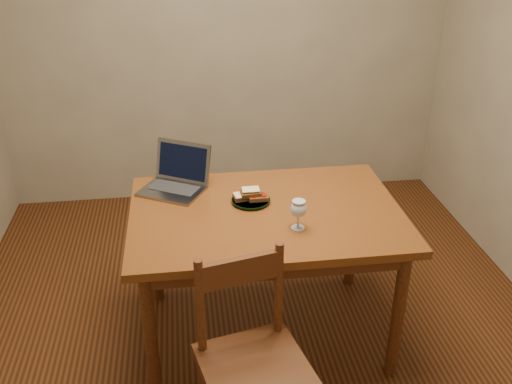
{
  "coord_description": "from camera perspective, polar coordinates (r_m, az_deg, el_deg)",
  "views": [
    {
      "loc": [
        -0.32,
        -2.43,
        2.07
      ],
      "look_at": [
        0.01,
        0.02,
        0.8
      ],
      "focal_mm": 40.0,
      "sensor_mm": 36.0,
      "label": 1
    }
  ],
  "objects": [
    {
      "name": "sandwich_cheese",
      "position": [
        2.8,
        -1.2,
        -0.4
      ],
      "size": [
        0.11,
        0.07,
        0.03
      ],
      "primitive_type": null,
      "rotation": [
        0.0,
        0.0,
        0.14
      ],
      "color": "#381E0C",
      "rests_on": "plate"
    },
    {
      "name": "milk_glass",
      "position": [
        2.56,
        4.25,
        -2.27
      ],
      "size": [
        0.07,
        0.07,
        0.14
      ],
      "primitive_type": null,
      "color": "white",
      "rests_on": "table"
    },
    {
      "name": "chair",
      "position": [
        2.34,
        -0.4,
        -15.77
      ],
      "size": [
        0.49,
        0.47,
        0.44
      ],
      "rotation": [
        0.0,
        0.0,
        0.23
      ],
      "color": "#37180B",
      "rests_on": "floor"
    },
    {
      "name": "floor",
      "position": [
        3.21,
        -0.16,
        -13.09
      ],
      "size": [
        3.2,
        3.2,
        0.02
      ],
      "primitive_type": "cube",
      "color": "black",
      "rests_on": "ground"
    },
    {
      "name": "laptop",
      "position": [
        2.96,
        -7.91,
        1.51
      ],
      "size": [
        0.4,
        0.39,
        0.22
      ],
      "rotation": [
        0.0,
        0.0,
        -0.51
      ],
      "color": "slate",
      "rests_on": "table"
    },
    {
      "name": "front_wall",
      "position": [
        1.17,
        10.53,
        -14.66
      ],
      "size": [
        3.2,
        0.02,
        2.6
      ],
      "primitive_type": "cube",
      "color": "gray",
      "rests_on": "floor"
    },
    {
      "name": "plate",
      "position": [
        2.8,
        -0.52,
        -0.88
      ],
      "size": [
        0.19,
        0.19,
        0.02
      ],
      "primitive_type": "cylinder",
      "color": "black",
      "rests_on": "table"
    },
    {
      "name": "sandwich_top",
      "position": [
        2.79,
        -0.53,
        -0.01
      ],
      "size": [
        0.1,
        0.07,
        0.03
      ],
      "primitive_type": null,
      "rotation": [
        0.0,
        0.0,
        0.09
      ],
      "color": "#381E0C",
      "rests_on": "plate"
    },
    {
      "name": "back_wall",
      "position": [
        4.12,
        -3.25,
        16.46
      ],
      "size": [
        3.2,
        0.02,
        2.6
      ],
      "primitive_type": "cube",
      "color": "gray",
      "rests_on": "floor"
    },
    {
      "name": "table",
      "position": [
        2.78,
        0.99,
        -3.4
      ],
      "size": [
        1.3,
        0.9,
        0.74
      ],
      "color": "#4D230C",
      "rests_on": "floor"
    },
    {
      "name": "sandwich_tomato",
      "position": [
        2.79,
        0.25,
        -0.5
      ],
      "size": [
        0.1,
        0.06,
        0.03
      ],
      "primitive_type": null,
      "rotation": [
        0.0,
        0.0,
        0.02
      ],
      "color": "#381E0C",
      "rests_on": "plate"
    }
  ]
}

